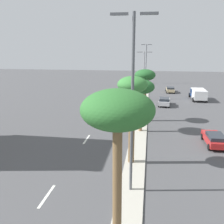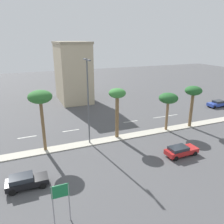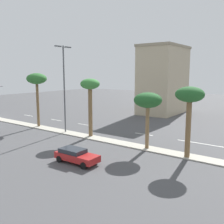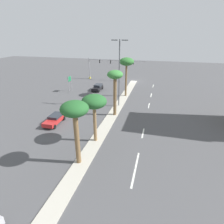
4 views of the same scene
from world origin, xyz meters
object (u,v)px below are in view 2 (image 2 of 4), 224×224
(street_lamp_far, at_px, (88,97))
(palm_tree_trailing, at_px, (193,93))
(palm_tree_front, at_px, (117,97))
(sedan_blue_mid, at_px, (217,104))
(sedan_black_far, at_px, (26,181))
(sedan_red_leading, at_px, (181,150))
(commercial_building, at_px, (73,72))
(palm_tree_leading, at_px, (168,99))
(directional_road_sign, at_px, (61,196))
(palm_tree_center, at_px, (40,99))

(street_lamp_far, bearing_deg, palm_tree_trailing, 88.61)
(palm_tree_front, distance_m, sedan_blue_mid, 28.46)
(sedan_black_far, bearing_deg, street_lamp_far, 129.22)
(street_lamp_far, distance_m, sedan_red_leading, 14.20)
(commercial_building, relative_size, palm_tree_leading, 2.23)
(commercial_building, xyz_separation_m, sedan_red_leading, (32.53, 6.43, -6.27))
(palm_tree_trailing, relative_size, sedan_black_far, 1.70)
(directional_road_sign, distance_m, palm_tree_center, 14.30)
(street_lamp_far, bearing_deg, sedan_red_leading, 51.08)
(palm_tree_leading, xyz_separation_m, sedan_red_leading, (7.86, -3.30, -4.64))
(palm_tree_leading, bearing_deg, sedan_blue_mid, 110.32)
(palm_tree_leading, height_order, street_lamp_far, street_lamp_far)
(commercial_building, height_order, street_lamp_far, commercial_building)
(palm_tree_front, distance_m, street_lamp_far, 4.54)
(sedan_black_far, bearing_deg, commercial_building, 158.61)
(sedan_red_leading, bearing_deg, palm_tree_center, -116.86)
(palm_tree_center, relative_size, sedan_blue_mid, 2.04)
(commercial_building, distance_m, sedan_blue_mid, 33.91)
(sedan_blue_mid, bearing_deg, directional_road_sign, -62.23)
(palm_tree_leading, relative_size, street_lamp_far, 0.52)
(directional_road_sign, height_order, palm_tree_center, palm_tree_center)
(palm_tree_trailing, height_order, sedan_black_far, palm_tree_trailing)
(palm_tree_center, distance_m, palm_tree_trailing, 24.18)
(sedan_black_far, relative_size, sedan_blue_mid, 1.02)
(directional_road_sign, height_order, sedan_black_far, directional_road_sign)
(sedan_black_far, bearing_deg, palm_tree_front, 119.56)
(palm_tree_center, bearing_deg, street_lamp_far, 88.45)
(palm_tree_leading, relative_size, palm_tree_trailing, 0.89)
(directional_road_sign, distance_m, sedan_red_leading, 17.27)
(sedan_blue_mid, height_order, sedan_red_leading, sedan_blue_mid)
(palm_tree_center, bearing_deg, sedan_red_leading, 63.14)
(palm_tree_front, relative_size, sedan_red_leading, 1.72)
(commercial_building, distance_m, palm_tree_leading, 26.57)
(palm_tree_center, xyz_separation_m, palm_tree_trailing, (0.60, 24.14, -1.27))
(palm_tree_trailing, xyz_separation_m, sedan_blue_mid, (-7.11, 13.74, -5.24))
(palm_tree_leading, xyz_separation_m, palm_tree_trailing, (0.28, 4.69, 0.64))
(directional_road_sign, relative_size, palm_tree_center, 0.44)
(palm_tree_leading, bearing_deg, sedan_black_far, -72.07)
(palm_tree_trailing, distance_m, street_lamp_far, 17.94)
(sedan_blue_mid, distance_m, sedan_red_leading, 26.23)
(palm_tree_front, bearing_deg, sedan_black_far, -60.44)
(palm_tree_front, bearing_deg, palm_tree_leading, 86.97)
(directional_road_sign, xyz_separation_m, palm_tree_leading, (-13.20, 19.61, 2.72))
(commercial_building, relative_size, sedan_red_leading, 3.15)
(palm_tree_front, relative_size, palm_tree_leading, 1.22)
(palm_tree_front, bearing_deg, palm_tree_trailing, 86.83)
(sedan_blue_mid, relative_size, sedan_red_leading, 0.92)
(sedan_black_far, height_order, sedan_red_leading, sedan_black_far)
(commercial_building, xyz_separation_m, palm_tree_leading, (24.67, 9.73, -1.62))
(commercial_building, relative_size, palm_tree_center, 1.68)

